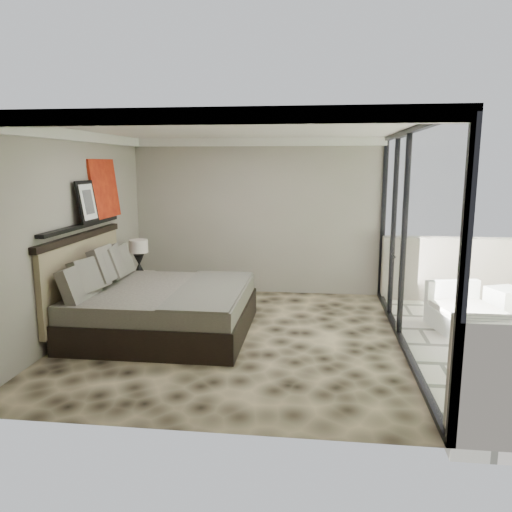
# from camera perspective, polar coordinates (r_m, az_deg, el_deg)

# --- Properties ---
(floor) EXTENTS (5.00, 5.00, 0.00)m
(floor) POSITION_cam_1_polar(r_m,az_deg,el_deg) (6.99, -2.40, -9.19)
(floor) COLOR black
(floor) RESTS_ON ground
(ceiling) EXTENTS (4.50, 5.00, 0.02)m
(ceiling) POSITION_cam_1_polar(r_m,az_deg,el_deg) (6.60, -2.59, 14.27)
(ceiling) COLOR silver
(ceiling) RESTS_ON back_wall
(back_wall) EXTENTS (4.50, 0.02, 2.80)m
(back_wall) POSITION_cam_1_polar(r_m,az_deg,el_deg) (9.10, 0.09, 4.49)
(back_wall) COLOR gray
(back_wall) RESTS_ON floor
(left_wall) EXTENTS (0.02, 5.00, 2.80)m
(left_wall) POSITION_cam_1_polar(r_m,az_deg,el_deg) (7.36, -19.98, 2.41)
(left_wall) COLOR gray
(left_wall) RESTS_ON floor
(glass_wall) EXTENTS (0.08, 5.00, 2.80)m
(glass_wall) POSITION_cam_1_polar(r_m,az_deg,el_deg) (6.67, 16.97, 1.80)
(glass_wall) COLOR white
(glass_wall) RESTS_ON floor
(picture_ledge) EXTENTS (0.12, 2.20, 0.05)m
(picture_ledge) POSITION_cam_1_polar(r_m,az_deg,el_deg) (7.41, -19.27, 3.29)
(picture_ledge) COLOR black
(picture_ledge) RESTS_ON left_wall
(bed) EXTENTS (2.39, 2.31, 1.33)m
(bed) POSITION_cam_1_polar(r_m,az_deg,el_deg) (7.20, -11.24, -5.58)
(bed) COLOR black
(bed) RESTS_ON floor
(nightstand) EXTENTS (0.51, 0.51, 0.47)m
(nightstand) POSITION_cam_1_polar(r_m,az_deg,el_deg) (8.78, -13.33, -3.74)
(nightstand) COLOR black
(nightstand) RESTS_ON floor
(table_lamp) EXTENTS (0.32, 0.32, 0.58)m
(table_lamp) POSITION_cam_1_polar(r_m,az_deg,el_deg) (8.63, -13.26, 0.45)
(table_lamp) COLOR black
(table_lamp) RESTS_ON nightstand
(abstract_canvas) EXTENTS (0.13, 0.90, 0.90)m
(abstract_canvas) POSITION_cam_1_polar(r_m,az_deg,el_deg) (8.14, -16.95, 7.38)
(abstract_canvas) COLOR red
(abstract_canvas) RESTS_ON picture_ledge
(framed_print) EXTENTS (0.11, 0.50, 0.60)m
(framed_print) POSITION_cam_1_polar(r_m,az_deg,el_deg) (7.46, -18.76, 5.88)
(framed_print) COLOR black
(framed_print) RESTS_ON picture_ledge
(ottoman) EXTENTS (0.62, 0.62, 0.47)m
(ottoman) POSITION_cam_1_polar(r_m,az_deg,el_deg) (8.64, 26.64, -4.84)
(ottoman) COLOR white
(ottoman) RESTS_ON terrace_slab
(lounger) EXTENTS (1.16, 1.78, 0.64)m
(lounger) POSITION_cam_1_polar(r_m,az_deg,el_deg) (7.53, 23.87, -7.06)
(lounger) COLOR white
(lounger) RESTS_ON terrace_slab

